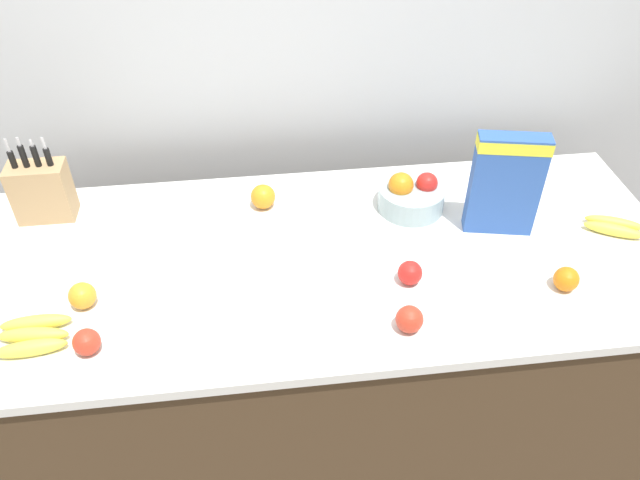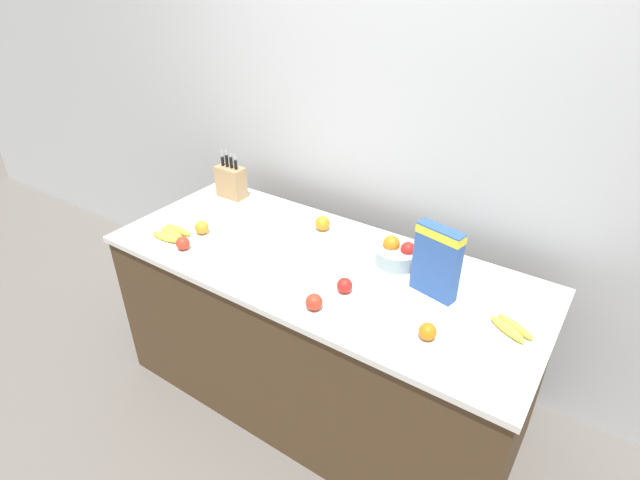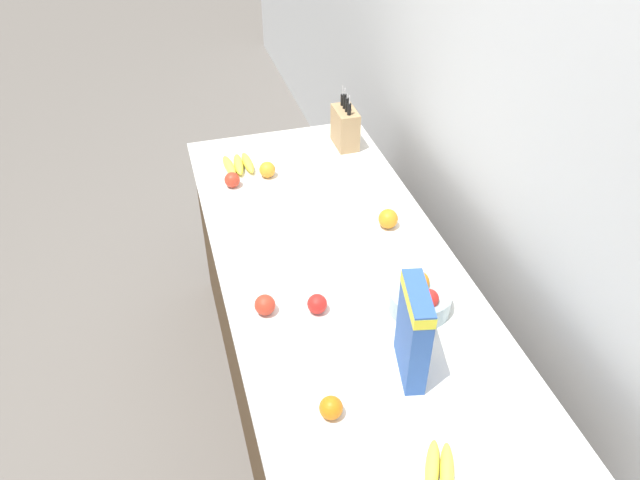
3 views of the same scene
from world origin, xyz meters
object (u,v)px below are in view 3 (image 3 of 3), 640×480
(cereal_box, at_px, (414,329))
(orange_near_bowl, at_px, (388,219))
(apple_leftmost, at_px, (232,180))
(banana_bunch_right, at_px, (440,470))
(fruit_bowl, at_px, (420,298))
(apple_rightmost, at_px, (317,304))
(orange_mid_left, at_px, (267,170))
(banana_bunch_left, at_px, (238,164))
(knife_block, at_px, (345,127))
(orange_mid_right, at_px, (331,408))
(apple_by_knife_block, at_px, (265,305))

(cereal_box, height_order, orange_near_bowl, cereal_box)
(apple_leftmost, bearing_deg, banana_bunch_right, 10.83)
(fruit_bowl, xyz_separation_m, orange_near_bowl, (-0.46, 0.06, -0.01))
(apple_rightmost, bearing_deg, orange_mid_left, 178.82)
(cereal_box, bearing_deg, fruit_bowl, 162.30)
(fruit_bowl, distance_m, apple_leftmost, 1.04)
(fruit_bowl, height_order, banana_bunch_left, fruit_bowl)
(fruit_bowl, distance_m, banana_bunch_left, 1.14)
(banana_bunch_left, xyz_separation_m, orange_near_bowl, (0.60, 0.49, 0.02))
(knife_block, height_order, orange_near_bowl, knife_block)
(orange_mid_left, bearing_deg, fruit_bowl, 18.38)
(orange_mid_left, xyz_separation_m, orange_near_bowl, (0.49, 0.38, 0.00))
(banana_bunch_right, xyz_separation_m, orange_mid_left, (-1.54, -0.13, 0.02))
(orange_mid_left, bearing_deg, apple_rightmost, -1.18)
(knife_block, height_order, apple_rightmost, knife_block)
(banana_bunch_right, height_order, orange_mid_right, orange_mid_right)
(fruit_bowl, xyz_separation_m, apple_leftmost, (-0.92, -0.48, -0.01))
(orange_mid_right, xyz_separation_m, orange_mid_left, (-1.29, 0.09, 0.00))
(cereal_box, distance_m, apple_by_knife_block, 0.53)
(apple_rightmost, bearing_deg, banana_bunch_left, -174.55)
(banana_bunch_left, xyz_separation_m, apple_by_knife_block, (0.94, -0.08, 0.02))
(fruit_bowl, bearing_deg, apple_by_knife_block, -103.76)
(knife_block, relative_size, orange_near_bowl, 3.62)
(knife_block, xyz_separation_m, orange_mid_right, (1.46, -0.51, -0.06))
(banana_bunch_left, height_order, banana_bunch_right, banana_bunch_left)
(fruit_bowl, distance_m, apple_by_knife_block, 0.52)
(apple_rightmost, bearing_deg, fruit_bowl, 76.31)
(banana_bunch_right, height_order, apple_rightmost, apple_rightmost)
(cereal_box, bearing_deg, orange_mid_left, -159.32)
(fruit_bowl, bearing_deg, apple_rightmost, -103.69)
(knife_block, height_order, cereal_box, cereal_box)
(apple_leftmost, bearing_deg, orange_mid_right, 3.13)
(knife_block, bearing_deg, cereal_box, -9.62)
(orange_mid_left, bearing_deg, orange_mid_right, -4.18)
(knife_block, xyz_separation_m, orange_near_bowl, (0.67, -0.03, -0.06))
(orange_mid_right, bearing_deg, apple_by_knife_block, -168.45)
(knife_block, height_order, apple_by_knife_block, knife_block)
(cereal_box, height_order, fruit_bowl, cereal_box)
(fruit_bowl, bearing_deg, orange_mid_right, -51.12)
(knife_block, distance_m, orange_near_bowl, 0.67)
(cereal_box, bearing_deg, banana_bunch_left, -155.26)
(cereal_box, relative_size, orange_mid_left, 4.48)
(orange_mid_right, bearing_deg, orange_mid_left, 175.82)
(knife_block, height_order, banana_bunch_right, knife_block)
(banana_bunch_right, bearing_deg, apple_rightmost, -167.87)
(banana_bunch_right, xyz_separation_m, apple_leftmost, (-1.50, -0.29, 0.02))
(knife_block, relative_size, banana_bunch_left, 1.55)
(cereal_box, height_order, apple_by_knife_block, cereal_box)
(apple_rightmost, distance_m, apple_leftmost, 0.85)
(banana_bunch_right, bearing_deg, orange_mid_left, -175.35)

